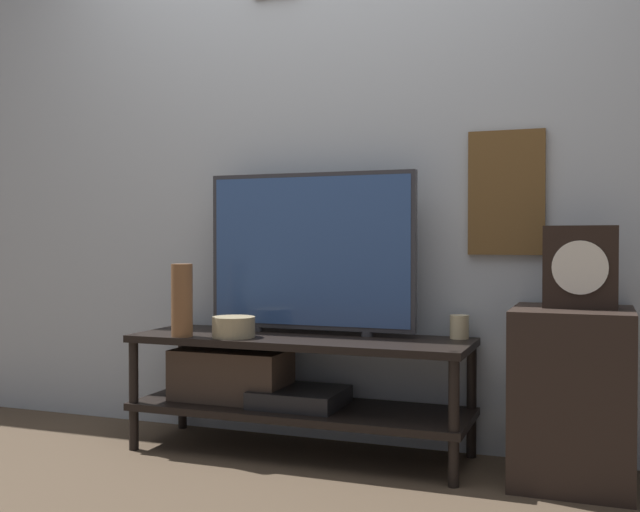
# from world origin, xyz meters

# --- Properties ---
(ground_plane) EXTENTS (12.00, 12.00, 0.00)m
(ground_plane) POSITION_xyz_m (0.00, 0.00, 0.00)
(ground_plane) COLOR #4C3D2D
(wall_back) EXTENTS (6.40, 0.08, 2.70)m
(wall_back) POSITION_xyz_m (0.00, 0.54, 1.35)
(wall_back) COLOR #B2BCC6
(wall_back) RESTS_ON ground_plane
(media_console) EXTENTS (1.41, 0.45, 0.49)m
(media_console) POSITION_xyz_m (-0.11, 0.27, 0.31)
(media_console) COLOR black
(media_console) RESTS_ON ground_plane
(television) EXTENTS (0.92, 0.05, 0.68)m
(television) POSITION_xyz_m (0.01, 0.36, 0.84)
(television) COLOR #333338
(television) RESTS_ON media_console
(vase_tall_ceramic) EXTENTS (0.09, 0.09, 0.30)m
(vase_tall_ceramic) POSITION_xyz_m (-0.45, 0.09, 0.64)
(vase_tall_ceramic) COLOR brown
(vase_tall_ceramic) RESTS_ON media_console
(vase_wide_bowl) EXTENTS (0.18, 0.18, 0.08)m
(vase_wide_bowl) POSITION_xyz_m (-0.25, 0.15, 0.53)
(vase_wide_bowl) COLOR tan
(vase_wide_bowl) RESTS_ON media_console
(candle_jar) EXTENTS (0.08, 0.08, 0.10)m
(candle_jar) POSITION_xyz_m (0.63, 0.43, 0.53)
(candle_jar) COLOR beige
(candle_jar) RESTS_ON media_console
(side_table) EXTENTS (0.42, 0.44, 0.64)m
(side_table) POSITION_xyz_m (1.07, 0.27, 0.32)
(side_table) COLOR black
(side_table) RESTS_ON ground_plane
(mantel_clock) EXTENTS (0.26, 0.11, 0.30)m
(mantel_clock) POSITION_xyz_m (1.09, 0.28, 0.79)
(mantel_clock) COLOR black
(mantel_clock) RESTS_ON side_table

